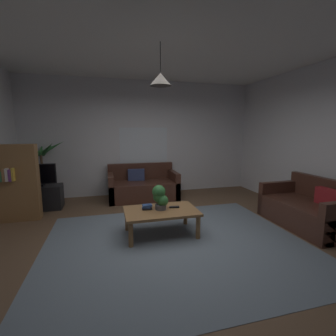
{
  "coord_description": "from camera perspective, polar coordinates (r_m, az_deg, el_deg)",
  "views": [
    {
      "loc": [
        -0.94,
        -3.27,
        1.64
      ],
      "look_at": [
        0.0,
        0.3,
        1.05
      ],
      "focal_mm": 25.13,
      "sensor_mm": 36.0,
      "label": 1
    }
  ],
  "objects": [
    {
      "name": "ceiling",
      "position": [
        3.62,
        1.39,
        29.23
      ],
      "size": [
        5.78,
        5.54,
        0.02
      ],
      "primitive_type": "cube",
      "color": "white"
    },
    {
      "name": "tv_stand",
      "position": [
        5.64,
        -28.78,
        -6.32
      ],
      "size": [
        0.9,
        0.44,
        0.5
      ],
      "primitive_type": "cube",
      "color": "black",
      "rests_on": "ground"
    },
    {
      "name": "tv",
      "position": [
        5.52,
        -29.22,
        -1.49
      ],
      "size": [
        0.74,
        0.16,
        0.46
      ],
      "color": "black",
      "rests_on": "tv_stand"
    },
    {
      "name": "wall_right",
      "position": [
        5.06,
        35.09,
        5.17
      ],
      "size": [
        0.06,
        5.54,
        2.88
      ],
      "primitive_type": "cube",
      "color": "silver",
      "rests_on": "ground"
    },
    {
      "name": "couch_under_window",
      "position": [
        5.77,
        -6.11,
        -4.65
      ],
      "size": [
        1.63,
        0.87,
        0.82
      ],
      "color": "#47281E",
      "rests_on": "ground"
    },
    {
      "name": "book_on_table_1",
      "position": [
        3.78,
        -5.27,
        -9.39
      ],
      "size": [
        0.15,
        0.12,
        0.02
      ],
      "primitive_type": "cube",
      "rotation": [
        0.0,
        0.0,
        -0.23
      ],
      "color": "#2D4C8C",
      "rests_on": "coffee_table"
    },
    {
      "name": "potted_palm_corner",
      "position": [
        6.03,
        -28.14,
        -0.7
      ],
      "size": [
        0.96,
        0.91,
        1.43
      ],
      "color": "#B77051",
      "rests_on": "ground"
    },
    {
      "name": "window_pane",
      "position": [
        6.12,
        -5.89,
        5.27
      ],
      "size": [
        1.23,
        0.01,
        0.95
      ],
      "primitive_type": "cube",
      "color": "white"
    },
    {
      "name": "wall_back",
      "position": [
        6.14,
        -6.01,
        7.19
      ],
      "size": [
        5.9,
        0.06,
        2.88
      ],
      "primitive_type": "cube",
      "color": "silver",
      "rests_on": "ground"
    },
    {
      "name": "bookshelf_corner",
      "position": [
        5.05,
        -32.79,
        -3.03
      ],
      "size": [
        0.7,
        0.31,
        1.4
      ],
      "color": "olive",
      "rests_on": "ground"
    },
    {
      "name": "pendant_lamp",
      "position": [
        3.62,
        -1.85,
        20.73
      ],
      "size": [
        0.31,
        0.31,
        0.6
      ],
      "color": "black"
    },
    {
      "name": "book_on_table_2",
      "position": [
        3.77,
        -5.07,
        -9.02
      ],
      "size": [
        0.15,
        0.11,
        0.02
      ],
      "primitive_type": "cube",
      "rotation": [
        0.0,
        0.0,
        0.06
      ],
      "color": "#2D4C8C",
      "rests_on": "coffee_table"
    },
    {
      "name": "rug",
      "position": [
        3.6,
        2.14,
        -17.93
      ],
      "size": [
        3.75,
        3.04,
        0.01
      ],
      "primitive_type": "cube",
      "color": "slate",
      "rests_on": "ground"
    },
    {
      "name": "book_on_table_0",
      "position": [
        3.78,
        -5.07,
        -9.78
      ],
      "size": [
        0.15,
        0.08,
        0.03
      ],
      "primitive_type": "cube",
      "rotation": [
        0.0,
        0.0,
        -0.03
      ],
      "color": "black",
      "rests_on": "coffee_table"
    },
    {
      "name": "remote_on_table_0",
      "position": [
        3.85,
        1.54,
        -9.45
      ],
      "size": [
        0.17,
        0.08,
        0.02
      ],
      "primitive_type": "cube",
      "rotation": [
        0.0,
        0.0,
        4.55
      ],
      "color": "black",
      "rests_on": "coffee_table"
    },
    {
      "name": "couch_right_side",
      "position": [
        4.78,
        30.85,
        -8.83
      ],
      "size": [
        0.87,
        1.47,
        0.82
      ],
      "rotation": [
        0.0,
        0.0,
        -1.57
      ],
      "color": "#47281E",
      "rests_on": "ground"
    },
    {
      "name": "potted_plant_on_table",
      "position": [
        3.74,
        -1.96,
        -7.0
      ],
      "size": [
        0.25,
        0.24,
        0.39
      ],
      "color": "#4C4C51",
      "rests_on": "coffee_table"
    },
    {
      "name": "floor",
      "position": [
        3.78,
        1.21,
        -16.79
      ],
      "size": [
        5.78,
        5.54,
        0.02
      ],
      "primitive_type": "cube",
      "color": "brown",
      "rests_on": "ground"
    },
    {
      "name": "coffee_table",
      "position": [
        3.77,
        -1.69,
        -10.95
      ],
      "size": [
        1.14,
        0.7,
        0.4
      ],
      "color": "olive",
      "rests_on": "ground"
    }
  ]
}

